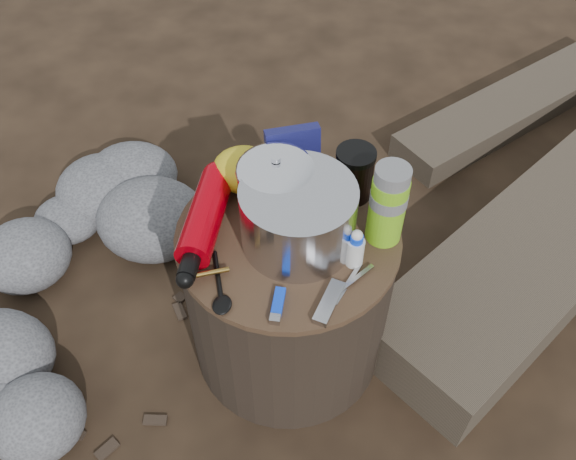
# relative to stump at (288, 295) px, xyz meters

# --- Properties ---
(ground) EXTENTS (60.00, 60.00, 0.00)m
(ground) POSITION_rel_stump_xyz_m (0.00, 0.00, -0.23)
(ground) COLOR black
(ground) RESTS_ON ground
(stump) EXTENTS (0.50, 0.50, 0.46)m
(stump) POSITION_rel_stump_xyz_m (0.00, 0.00, 0.00)
(stump) COLOR black
(stump) RESTS_ON ground
(rock_ring) EXTENTS (0.46, 1.00, 0.20)m
(rock_ring) POSITION_rel_stump_xyz_m (-0.62, 0.08, -0.13)
(rock_ring) COLOR #545559
(rock_ring) RESTS_ON ground
(log_small) EXTENTS (0.98, 0.94, 0.10)m
(log_small) POSITION_rel_stump_xyz_m (0.74, 1.14, -0.18)
(log_small) COLOR #40362B
(log_small) RESTS_ON ground
(foil_windscreen) EXTENTS (0.25, 0.25, 0.15)m
(foil_windscreen) POSITION_rel_stump_xyz_m (0.02, -0.01, 0.31)
(foil_windscreen) COLOR silver
(foil_windscreen) RESTS_ON stump
(camping_pot) EXTENTS (0.17, 0.17, 0.17)m
(camping_pot) POSITION_rel_stump_xyz_m (-0.03, 0.06, 0.32)
(camping_pot) COLOR white
(camping_pot) RESTS_ON stump
(fuel_bottle) EXTENTS (0.08, 0.32, 0.08)m
(fuel_bottle) POSITION_rel_stump_xyz_m (-0.18, -0.00, 0.27)
(fuel_bottle) COLOR #B3000C
(fuel_bottle) RESTS_ON stump
(thermos) EXTENTS (0.08, 0.08, 0.20)m
(thermos) POSITION_rel_stump_xyz_m (0.21, 0.03, 0.33)
(thermos) COLOR #7AC61B
(thermos) RESTS_ON stump
(travel_mug) EXTENTS (0.09, 0.09, 0.13)m
(travel_mug) POSITION_rel_stump_xyz_m (0.13, 0.15, 0.30)
(travel_mug) COLOR black
(travel_mug) RESTS_ON stump
(stuff_sack) EXTENTS (0.15, 0.13, 0.11)m
(stuff_sack) POSITION_rel_stump_xyz_m (-0.12, 0.14, 0.28)
(stuff_sack) COLOR gold
(stuff_sack) RESTS_ON stump
(food_pouch) EXTENTS (0.13, 0.07, 0.16)m
(food_pouch) POSITION_rel_stump_xyz_m (-0.01, 0.16, 0.31)
(food_pouch) COLOR #15154F
(food_pouch) RESTS_ON stump
(lighter) EXTENTS (0.02, 0.08, 0.02)m
(lighter) POSITION_rel_stump_xyz_m (0.01, -0.19, 0.24)
(lighter) COLOR #0E3EEE
(lighter) RESTS_ON stump
(multitool) EXTENTS (0.06, 0.11, 0.02)m
(multitool) POSITION_rel_stump_xyz_m (0.11, -0.18, 0.24)
(multitool) COLOR #A6A6AB
(multitool) RESTS_ON stump
(pot_grabber) EXTENTS (0.09, 0.12, 0.01)m
(pot_grabber) POSITION_rel_stump_xyz_m (0.14, -0.12, 0.24)
(pot_grabber) COLOR #A6A6AB
(pot_grabber) RESTS_ON stump
(spork) EXTENTS (0.08, 0.16, 0.01)m
(spork) POSITION_rel_stump_xyz_m (-0.13, -0.14, 0.24)
(spork) COLOR black
(spork) RESTS_ON stump
(squeeze_bottle) EXTENTS (0.04, 0.04, 0.09)m
(squeeze_bottle) POSITION_rel_stump_xyz_m (0.15, -0.06, 0.28)
(squeeze_bottle) COLOR silver
(squeeze_bottle) RESTS_ON stump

